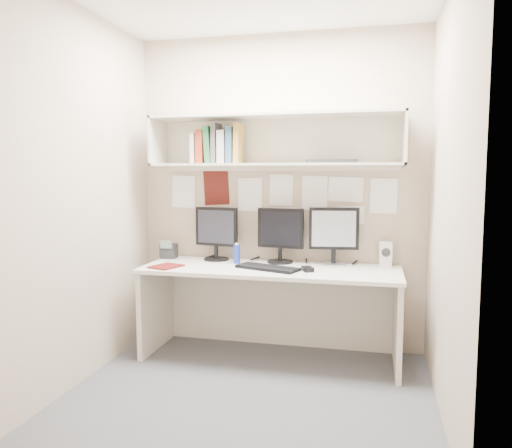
% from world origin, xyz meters
% --- Properties ---
extents(floor, '(2.40, 2.00, 0.01)m').
position_xyz_m(floor, '(0.00, 0.00, 0.00)').
color(floor, '#45464A').
rests_on(floor, ground).
extents(wall_back, '(2.40, 0.02, 2.60)m').
position_xyz_m(wall_back, '(0.00, 1.00, 1.30)').
color(wall_back, tan).
rests_on(wall_back, ground).
extents(wall_front, '(2.40, 0.02, 2.60)m').
position_xyz_m(wall_front, '(0.00, -1.00, 1.30)').
color(wall_front, tan).
rests_on(wall_front, ground).
extents(wall_left, '(0.02, 2.00, 2.60)m').
position_xyz_m(wall_left, '(-1.20, 0.00, 1.30)').
color(wall_left, tan).
rests_on(wall_left, ground).
extents(wall_right, '(0.02, 2.00, 2.60)m').
position_xyz_m(wall_right, '(1.20, 0.00, 1.30)').
color(wall_right, tan).
rests_on(wall_right, ground).
extents(desk, '(2.00, 0.70, 0.73)m').
position_xyz_m(desk, '(0.00, 0.65, 0.37)').
color(desk, silver).
rests_on(desk, floor).
extents(overhead_hutch, '(2.00, 0.38, 0.40)m').
position_xyz_m(overhead_hutch, '(0.00, 0.86, 1.72)').
color(overhead_hutch, beige).
rests_on(overhead_hutch, wall_back).
extents(pinned_papers, '(1.92, 0.01, 0.48)m').
position_xyz_m(pinned_papers, '(0.00, 0.99, 1.25)').
color(pinned_papers, white).
rests_on(pinned_papers, wall_back).
extents(monitor_left, '(0.38, 0.21, 0.45)m').
position_xyz_m(monitor_left, '(-0.51, 0.87, 0.97)').
color(monitor_left, black).
rests_on(monitor_left, desk).
extents(monitor_center, '(0.38, 0.21, 0.45)m').
position_xyz_m(monitor_center, '(0.04, 0.87, 0.97)').
color(monitor_center, black).
rests_on(monitor_center, desk).
extents(monitor_right, '(0.40, 0.22, 0.46)m').
position_xyz_m(monitor_right, '(0.47, 0.87, 0.98)').
color(monitor_right, '#A5A5AA').
rests_on(monitor_right, desk).
extents(keyboard, '(0.52, 0.33, 0.02)m').
position_xyz_m(keyboard, '(-0.00, 0.56, 0.74)').
color(keyboard, black).
rests_on(keyboard, desk).
extents(mouse, '(0.11, 0.13, 0.03)m').
position_xyz_m(mouse, '(0.30, 0.55, 0.75)').
color(mouse, black).
rests_on(mouse, desk).
extents(speaker, '(0.10, 0.11, 0.20)m').
position_xyz_m(speaker, '(0.88, 0.90, 0.83)').
color(speaker, beige).
rests_on(speaker, desk).
extents(blue_bottle, '(0.05, 0.05, 0.17)m').
position_xyz_m(blue_bottle, '(-0.30, 0.75, 0.81)').
color(blue_bottle, '#152A96').
rests_on(blue_bottle, desk).
extents(maroon_notebook, '(0.26, 0.28, 0.01)m').
position_xyz_m(maroon_notebook, '(-0.79, 0.46, 0.74)').
color(maroon_notebook, '#55110E').
rests_on(maroon_notebook, desk).
extents(desk_phone, '(0.14, 0.13, 0.16)m').
position_xyz_m(desk_phone, '(-0.94, 0.86, 0.79)').
color(desk_phone, black).
rests_on(desk_phone, desk).
extents(book_stack, '(0.40, 0.20, 0.32)m').
position_xyz_m(book_stack, '(-0.47, 0.81, 1.68)').
color(book_stack, beige).
rests_on(book_stack, overhead_hutch).
extents(hutch_tray, '(0.40, 0.22, 0.03)m').
position_xyz_m(hutch_tray, '(0.45, 0.79, 1.55)').
color(hutch_tray, black).
rests_on(hutch_tray, overhead_hutch).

